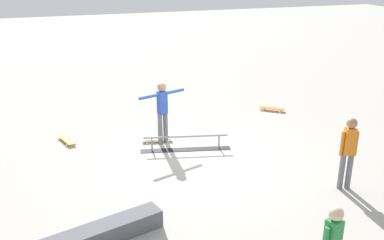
{
  "coord_description": "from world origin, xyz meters",
  "views": [
    {
      "loc": [
        3.22,
        9.07,
        4.65
      ],
      "look_at": [
        0.06,
        -0.12,
        1.0
      ],
      "focal_mm": 40.52,
      "sensor_mm": 36.0,
      "label": 1
    }
  ],
  "objects": [
    {
      "name": "skate_ledge",
      "position": [
        2.77,
        2.62,
        0.17
      ],
      "size": [
        2.5,
        1.06,
        0.34
      ],
      "primitive_type": "cube",
      "rotation": [
        0.0,
        0.0,
        0.27
      ],
      "color": "#595960",
      "rests_on": "ground_plane"
    },
    {
      "name": "skateboard_main",
      "position": [
        0.63,
        -1.39,
        0.07
      ],
      "size": [
        0.82,
        0.38,
        0.09
      ],
      "rotation": [
        0.0,
        0.0,
        2.93
      ],
      "color": "tan",
      "rests_on": "ground_plane"
    },
    {
      "name": "loose_skateboard_yellow",
      "position": [
        2.93,
        -2.14,
        0.07
      ],
      "size": [
        0.44,
        0.82,
        0.09
      ],
      "rotation": [
        0.0,
        0.0,
        5.03
      ],
      "color": "yellow",
      "rests_on": "ground_plane"
    },
    {
      "name": "ground_plane",
      "position": [
        0.0,
        0.0,
        0.0
      ],
      "size": [
        60.0,
        60.0,
        0.0
      ],
      "primitive_type": "plane",
      "color": "#ADA89E"
    },
    {
      "name": "loose_skateboard_orange",
      "position": [
        -3.53,
        -2.62,
        0.07
      ],
      "size": [
        0.75,
        0.65,
        0.09
      ],
      "rotation": [
        0.0,
        0.0,
        5.61
      ],
      "color": "orange",
      "rests_on": "ground_plane"
    },
    {
      "name": "bystander_orange_shirt",
      "position": [
        -2.53,
        2.36,
        0.91
      ],
      "size": [
        0.37,
        0.24,
        1.61
      ],
      "rotation": [
        0.0,
        0.0,
        2.83
      ],
      "color": "slate",
      "rests_on": "ground_plane"
    },
    {
      "name": "skater_main",
      "position": [
        0.5,
        -1.24,
        0.97
      ],
      "size": [
        1.31,
        0.48,
        1.67
      ],
      "rotation": [
        0.0,
        0.0,
        0.31
      ],
      "color": "slate",
      "rests_on": "ground_plane"
    },
    {
      "name": "grind_rail",
      "position": [
        0.06,
        -0.62,
        0.17
      ],
      "size": [
        2.31,
        0.77,
        0.4
      ],
      "rotation": [
        0.0,
        0.0,
        -0.24
      ],
      "color": "black",
      "rests_on": "ground_plane"
    }
  ]
}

